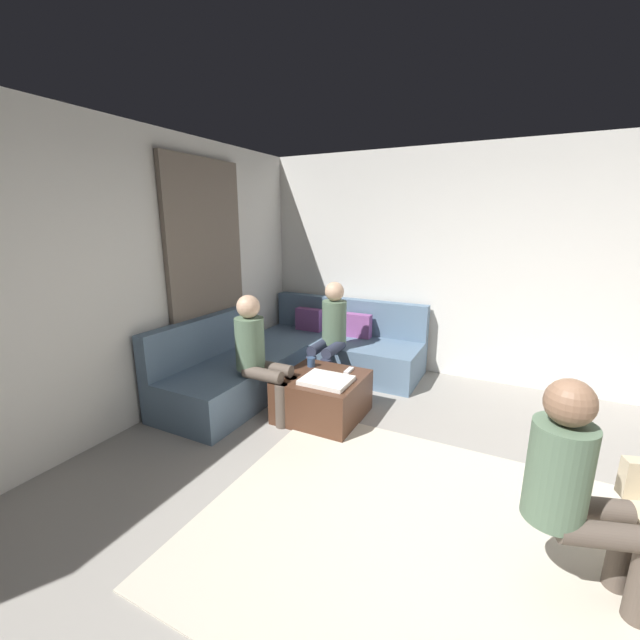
% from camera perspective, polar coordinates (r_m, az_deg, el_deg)
% --- Properties ---
extents(ground_plane, '(6.00, 6.00, 0.10)m').
position_cam_1_polar(ground_plane, '(2.77, 17.47, -30.59)').
color(ground_plane, gray).
extents(wall_back, '(6.00, 0.12, 2.70)m').
position_cam_1_polar(wall_back, '(4.95, 24.59, 6.84)').
color(wall_back, silver).
rests_on(wall_back, ground_plane).
extents(wall_left, '(0.12, 6.00, 2.70)m').
position_cam_1_polar(wall_left, '(3.75, -30.61, 4.19)').
color(wall_left, silver).
rests_on(wall_left, ground_plane).
extents(curtain_panel, '(0.06, 1.10, 2.50)m').
position_cam_1_polar(curtain_panel, '(4.52, -15.85, 5.71)').
color(curtain_panel, '#726659').
rests_on(curtain_panel, ground_plane).
extents(area_rug, '(2.60, 2.20, 0.01)m').
position_cam_1_polar(area_rug, '(2.82, 13.46, -27.64)').
color(area_rug, beige).
rests_on(area_rug, ground_plane).
extents(sectional_couch, '(2.10, 2.55, 0.87)m').
position_cam_1_polar(sectional_couch, '(4.76, -3.50, -5.41)').
color(sectional_couch, slate).
rests_on(sectional_couch, ground_plane).
extents(ottoman, '(0.76, 0.76, 0.42)m').
position_cam_1_polar(ottoman, '(3.92, 0.36, -10.90)').
color(ottoman, '#4C2D1E').
rests_on(ottoman, ground_plane).
extents(folded_blanket, '(0.44, 0.36, 0.04)m').
position_cam_1_polar(folded_blanket, '(3.69, 0.93, -8.67)').
color(folded_blanket, white).
rests_on(folded_blanket, ottoman).
extents(coffee_mug, '(0.08, 0.08, 0.10)m').
position_cam_1_polar(coffee_mug, '(4.07, -1.28, -6.06)').
color(coffee_mug, '#334C72').
rests_on(coffee_mug, ottoman).
extents(game_remote, '(0.05, 0.15, 0.02)m').
position_cam_1_polar(game_remote, '(3.95, 4.16, -7.25)').
color(game_remote, white).
rests_on(game_remote, ottoman).
extents(person_on_couch_back, '(0.30, 0.60, 1.20)m').
position_cam_1_polar(person_on_couch_back, '(4.50, 1.53, -1.51)').
color(person_on_couch_back, '#2D3347').
rests_on(person_on_couch_back, ground_plane).
extents(person_on_couch_side, '(0.60, 0.30, 1.20)m').
position_cam_1_polar(person_on_couch_side, '(3.82, -8.84, -4.58)').
color(person_on_couch_side, brown).
rests_on(person_on_couch_side, ground_plane).
extents(person_on_armchair, '(0.61, 0.41, 1.18)m').
position_cam_1_polar(person_on_armchair, '(2.39, 33.08, -19.39)').
color(person_on_armchair, brown).
rests_on(person_on_armchair, ground_plane).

